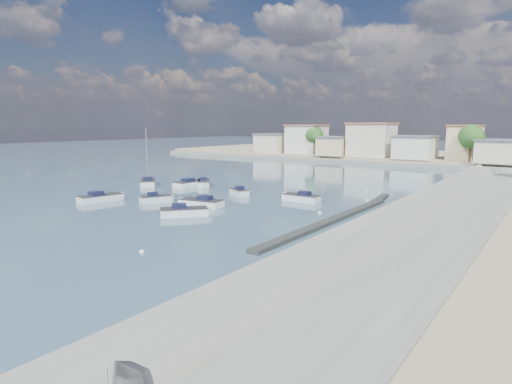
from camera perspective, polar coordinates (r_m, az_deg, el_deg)
ground at (r=71.84m, az=15.57°, el=1.24°), size 400.00×400.00×0.00m
seawall_walkway at (r=41.17m, az=26.63°, el=-3.72°), size 5.00×90.00×1.80m
breakwater at (r=44.27m, az=11.54°, el=-3.06°), size 2.00×31.02×0.35m
far_shore_land at (r=121.67m, az=24.23°, el=4.16°), size 160.00×40.00×1.40m
far_shore_quay at (r=101.29m, az=21.75°, el=3.32°), size 160.00×2.50×0.80m
far_town at (r=104.78m, az=28.41°, el=5.54°), size 113.01×12.80×8.35m
shore_trees at (r=96.39m, az=26.35°, el=6.25°), size 74.56×38.32×7.92m
motorboat_a at (r=55.55m, az=-19.78°, el=-0.76°), size 2.75×5.86×1.48m
motorboat_b at (r=52.80m, az=-13.02°, el=-0.95°), size 2.89×4.02×1.48m
motorboat_c at (r=52.53m, az=5.82°, el=-0.81°), size 5.15×1.83×1.48m
motorboat_d at (r=49.42m, az=-7.59°, el=-1.46°), size 5.77×2.86×1.48m
motorboat_e at (r=65.70m, az=-8.51°, el=1.11°), size 2.31×6.21×1.48m
motorboat_f at (r=56.70m, az=-2.37°, el=-0.05°), size 3.78×2.83×1.48m
motorboat_g at (r=65.41m, az=-7.02°, el=1.11°), size 4.30×4.54×1.48m
motorboat_h at (r=44.50m, az=-9.25°, el=-2.66°), size 4.55×4.80×1.48m
sailboat at (r=68.66m, az=-14.21°, el=1.30°), size 5.98×5.63×9.00m
mooring_buoys at (r=46.99m, az=7.25°, el=-2.41°), size 15.46×37.05×0.37m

